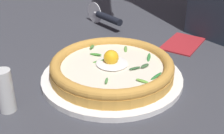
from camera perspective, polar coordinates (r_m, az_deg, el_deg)
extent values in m
cube|color=#393B41|center=(0.75, 0.85, -1.52)|extent=(2.40, 2.40, 0.03)
cylinder|color=white|center=(0.70, 0.00, -1.89)|extent=(0.32, 0.32, 0.01)
cylinder|color=gold|center=(0.69, 0.00, -0.69)|extent=(0.28, 0.28, 0.02)
torus|color=gold|center=(0.68, 0.00, 0.53)|extent=(0.28, 0.28, 0.02)
cylinder|color=#F2E7CD|center=(0.68, 0.00, 0.24)|extent=(0.23, 0.23, 0.00)
ellipsoid|color=white|center=(0.68, -0.01, 0.73)|extent=(0.07, 0.07, 0.01)
sphere|color=yellow|center=(0.68, -0.15, 1.79)|extent=(0.03, 0.03, 0.03)
ellipsoid|color=#518B45|center=(0.62, -1.03, -2.54)|extent=(0.03, 0.02, 0.00)
ellipsoid|color=#385A35|center=(0.68, 6.17, 0.26)|extent=(0.02, 0.03, 0.01)
ellipsoid|color=#619542|center=(0.75, 2.56, 3.35)|extent=(0.03, 0.02, 0.01)
ellipsoid|color=#447E36|center=(0.77, -3.73, 3.85)|extent=(0.03, 0.03, 0.01)
ellipsoid|color=#3C9032|center=(0.72, -3.07, 2.38)|extent=(0.03, 0.03, 0.01)
ellipsoid|color=#325C33|center=(0.66, 4.26, -0.21)|extent=(0.01, 0.03, 0.00)
ellipsoid|color=#61A039|center=(0.62, 5.65, -2.57)|extent=(0.03, 0.02, 0.01)
ellipsoid|color=#569D45|center=(0.69, -2.32, 1.13)|extent=(0.02, 0.03, 0.01)
ellipsoid|color=#2F7535|center=(0.71, 6.87, 1.79)|extent=(0.03, 0.03, 0.01)
ellipsoid|color=#25692C|center=(0.64, 8.22, -1.72)|extent=(0.01, 0.03, 0.01)
cylinder|color=silver|center=(1.04, -3.27, 10.09)|extent=(0.07, 0.02, 0.07)
cylinder|color=silver|center=(1.03, -2.93, 9.96)|extent=(0.02, 0.01, 0.01)
cylinder|color=black|center=(0.98, -0.62, 9.07)|extent=(0.11, 0.05, 0.02)
cube|color=#A52228|center=(0.90, 13.06, 4.37)|extent=(0.15, 0.17, 0.01)
cylinder|color=silver|center=(0.61, -19.27, -4.23)|extent=(0.03, 0.03, 0.09)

